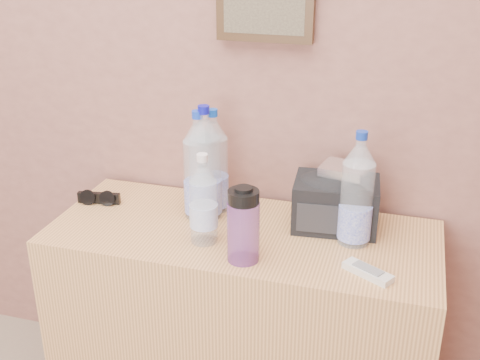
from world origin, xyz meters
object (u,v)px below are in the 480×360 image
nalgene_bottle (243,225)px  dresser (242,330)px  ac_remote (368,272)px  pet_large_b (213,166)px  sunglasses (99,198)px  foil_packet (344,170)px  pet_large_c (205,169)px  pet_large_a (199,171)px  pet_small (203,204)px  pet_large_d (357,195)px  toiletry_bag (336,201)px

nalgene_bottle → dresser: bearing=107.4°
ac_remote → pet_large_b: bearing=-176.8°
sunglasses → foil_packet: 0.82m
nalgene_bottle → ac_remote: 0.36m
pet_large_c → nalgene_bottle: 0.30m
pet_large_c → nalgene_bottle: bearing=-50.1°
pet_large_c → pet_large_a: bearing=-170.4°
sunglasses → ac_remote: bearing=-21.9°
pet_large_c → nalgene_bottle: pet_large_c is taller
pet_large_b → ac_remote: size_ratio=2.42×
nalgene_bottle → foil_packet: (0.23, 0.29, 0.08)m
pet_small → sunglasses: size_ratio=1.92×
nalgene_bottle → sunglasses: nalgene_bottle is taller
pet_large_d → pet_large_b: bearing=168.7°
pet_large_a → sunglasses: bearing=-178.5°
pet_large_c → pet_small: size_ratio=1.33×
pet_large_a → pet_large_b: size_ratio=1.03×
pet_small → pet_large_d: bearing=15.9°
pet_large_c → toiletry_bag: pet_large_c is taller
pet_large_b → nalgene_bottle: 0.34m
pet_large_d → ac_remote: pet_large_d is taller
pet_large_d → toiletry_bag: 0.13m
pet_large_a → pet_large_c: size_ratio=0.95×
dresser → nalgene_bottle: 0.51m
dresser → toiletry_bag: bearing=23.5°
pet_large_b → pet_large_d: (0.47, -0.09, 0.00)m
pet_large_c → ac_remote: pet_large_c is taller
pet_large_a → pet_large_b: bearing=64.9°
dresser → pet_large_b: bearing=136.9°
pet_large_c → toiletry_bag: (0.41, 0.05, -0.08)m
pet_large_c → sunglasses: 0.40m
toiletry_bag → pet_large_c: bearing=-178.6°
pet_large_c → toiletry_bag: 0.42m
nalgene_bottle → foil_packet: size_ratio=1.71×
pet_large_c → pet_large_d: bearing=-4.6°
pet_large_b → ac_remote: bearing=-26.9°
pet_large_c → sunglasses: pet_large_c is taller
pet_large_c → ac_remote: (0.53, -0.21, -0.15)m
pet_small → sunglasses: 0.46m
pet_large_b → sunglasses: 0.41m
pet_large_a → pet_large_b: (0.03, 0.06, -0.00)m
pet_large_b → pet_small: (0.04, -0.21, -0.03)m
dresser → ac_remote: 0.57m
ac_remote → foil_packet: bearing=142.4°
pet_small → toiletry_bag: (0.36, 0.21, -0.03)m
nalgene_bottle → ac_remote: (0.34, 0.02, -0.10)m
nalgene_bottle → sunglasses: bearing=159.3°
pet_large_b → toiletry_bag: size_ratio=1.34×
pet_large_a → toiletry_bag: size_ratio=1.38×
pet_large_a → toiletry_bag: bearing=6.7°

